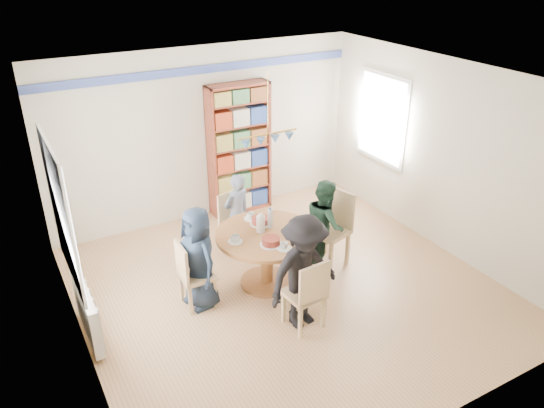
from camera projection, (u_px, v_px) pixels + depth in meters
ground at (287, 288)px, 6.87m from camera, size 5.00×5.00×0.00m
room_shell at (236, 152)px, 6.70m from camera, size 5.00×5.00×5.00m
radiator at (87, 311)px, 5.89m from camera, size 0.12×1.00×0.60m
dining_table at (267, 246)px, 6.74m from camera, size 1.30×1.30×0.75m
chair_left at (191, 272)px, 6.33m from camera, size 0.40×0.40×0.89m
chair_right at (333, 224)px, 7.22m from camera, size 0.58×0.58×1.05m
chair_far at (234, 219)px, 7.54m from camera, size 0.48×0.48×0.88m
chair_near at (308, 292)px, 5.94m from camera, size 0.44×0.44×0.92m
person_left at (199, 258)px, 6.31m from camera, size 0.52×0.70×1.31m
person_right at (325, 224)px, 7.09m from camera, size 0.65×0.74×1.27m
person_far at (237, 214)px, 7.45m from camera, size 0.49×0.39×1.20m
person_near at (304, 273)px, 5.94m from camera, size 0.98×0.65×1.41m
bookshelf at (239, 150)px, 8.45m from camera, size 1.01×0.30×2.12m
tableware at (264, 229)px, 6.63m from camera, size 1.06×1.06×0.28m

